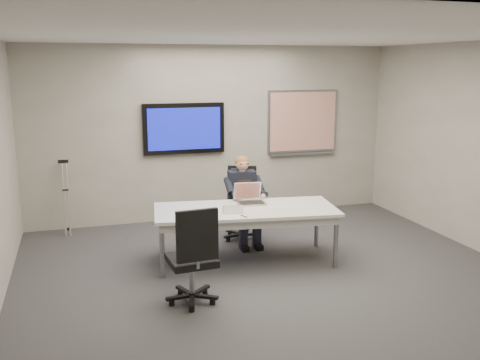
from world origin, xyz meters
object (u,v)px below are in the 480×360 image
object	(u,v)px
conference_table	(246,214)
office_chair_near	(193,274)
laptop	(250,198)
seated_person	(245,209)
office_chair_far	(241,217)

from	to	relation	value
conference_table	office_chair_near	size ratio (longest dim) A/B	2.22
office_chair_near	laptop	size ratio (longest dim) A/B	2.76
conference_table	seated_person	distance (m)	0.72
seated_person	laptop	world-z (taller)	seated_person
conference_table	office_chair_near	xyz separation A→B (m)	(-0.92, -1.05, -0.29)
office_chair_far	laptop	bearing A→B (deg)	-76.68
conference_table	seated_person	xyz separation A→B (m)	(0.21, 0.67, -0.13)
office_chair_far	laptop	world-z (taller)	office_chair_far
conference_table	office_chair_far	bearing A→B (deg)	84.06
laptop	office_chair_far	bearing A→B (deg)	88.04
seated_person	office_chair_far	bearing A→B (deg)	92.33
office_chair_far	office_chair_near	world-z (taller)	office_chair_near
office_chair_near	office_chair_far	bearing A→B (deg)	-124.52
office_chair_far	office_chair_near	xyz separation A→B (m)	(-1.14, -1.95, 0.01)
office_chair_far	laptop	size ratio (longest dim) A/B	2.67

